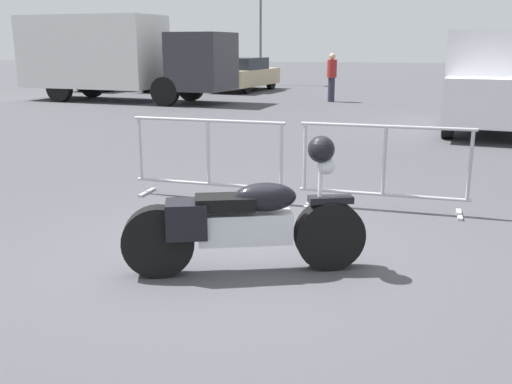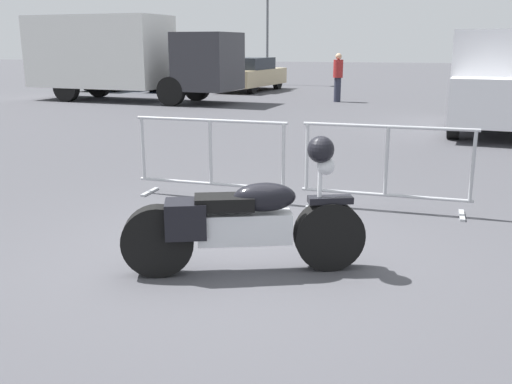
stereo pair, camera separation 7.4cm
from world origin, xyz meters
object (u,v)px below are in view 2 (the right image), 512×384
object	(u,v)px
parked_car_blue	(183,73)
motorcycle	(244,222)
delivery_van	(500,77)
street_lamp	(267,8)
box_truck	(122,55)
parked_car_green	(121,72)
parked_car_tan	(250,74)
pedestrian	(338,76)
crowd_barrier_near	(211,158)
crowd_barrier_far	(386,167)

from	to	relation	value
parked_car_blue	motorcycle	bearing A→B (deg)	-146.61
motorcycle	delivery_van	distance (m)	10.68
delivery_van	street_lamp	distance (m)	16.70
motorcycle	box_truck	world-z (taller)	box_truck
parked_car_green	parked_car_tan	world-z (taller)	parked_car_green
motorcycle	pedestrian	bearing A→B (deg)	73.61
motorcycle	pedestrian	world-z (taller)	pedestrian
motorcycle	parked_car_tan	size ratio (longest dim) A/B	0.48
delivery_van	pedestrian	distance (m)	7.36
crowd_barrier_near	pedestrian	size ratio (longest dim) A/B	1.23
crowd_barrier_near	motorcycle	bearing A→B (deg)	-64.08
motorcycle	street_lamp	size ratio (longest dim) A/B	0.37
box_truck	parked_car_blue	distance (m)	5.17
crowd_barrier_near	parked_car_blue	world-z (taller)	parked_car_blue
delivery_van	parked_car_tan	xyz separation A→B (m)	(-8.81, 9.62, -0.52)
delivery_van	pedestrian	world-z (taller)	delivery_van
crowd_barrier_far	parked_car_blue	xyz separation A→B (m)	(-9.53, 17.02, 0.18)
parked_car_tan	street_lamp	bearing A→B (deg)	13.59
parked_car_blue	street_lamp	xyz separation A→B (m)	(2.73, 4.53, 2.98)
delivery_van	street_lamp	size ratio (longest dim) A/B	0.92
motorcycle	box_truck	xyz separation A→B (m)	(-8.66, 14.28, 1.16)
pedestrian	street_lamp	bearing A→B (deg)	147.44
crowd_barrier_far	parked_car_blue	size ratio (longest dim) A/B	0.46
parked_car_blue	pedestrian	distance (m)	8.06
delivery_van	parked_car_tan	world-z (taller)	delivery_van
street_lamp	pedestrian	bearing A→B (deg)	-60.42
box_truck	parked_car_blue	world-z (taller)	box_truck
motorcycle	parked_car_tan	bearing A→B (deg)	84.90
crowd_barrier_far	parked_car_green	bearing A→B (deg)	126.40
crowd_barrier_far	parked_car_green	distance (m)	21.11
delivery_van	street_lamp	bearing A→B (deg)	-139.26
crowd_barrier_far	box_truck	bearing A→B (deg)	129.37
crowd_barrier_far	street_lamp	xyz separation A→B (m)	(-6.81, 21.56, 3.16)
motorcycle	crowd_barrier_near	size ratio (longest dim) A/B	1.01
parked_car_tan	delivery_van	bearing A→B (deg)	-127.57
parked_car_blue	street_lamp	size ratio (longest dim) A/B	0.79
parked_car_green	pedestrian	distance (m)	10.83
crowd_barrier_near	box_truck	world-z (taller)	box_truck
crowd_barrier_far	pedestrian	distance (m)	13.74
delivery_van	parked_car_blue	bearing A→B (deg)	-120.73
crowd_barrier_near	crowd_barrier_far	distance (m)	2.28
street_lamp	motorcycle	bearing A→B (deg)	-76.65
motorcycle	pedestrian	xyz separation A→B (m)	(-1.12, 15.89, 0.45)
motorcycle	pedestrian	distance (m)	15.93
crowd_barrier_near	box_truck	bearing A→B (deg)	122.22
parked_car_blue	pedestrian	bearing A→B (deg)	-105.59
crowd_barrier_far	box_truck	world-z (taller)	box_truck
pedestrian	parked_car_green	bearing A→B (deg)	-170.68
box_truck	parked_car_tan	bearing A→B (deg)	64.55
parked_car_green	parked_car_tan	xyz separation A→B (m)	(5.99, 0.38, -0.05)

